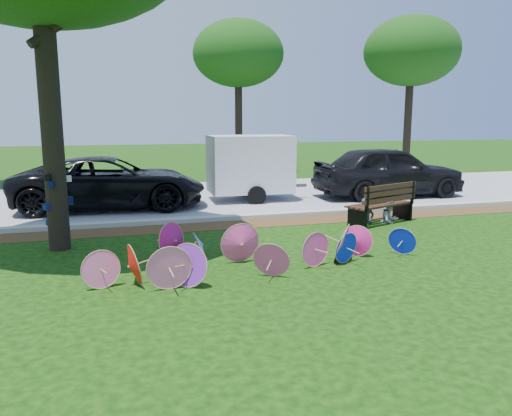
{
  "coord_description": "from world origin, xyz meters",
  "views": [
    {
      "loc": [
        -2.32,
        -7.95,
        2.79
      ],
      "look_at": [
        0.5,
        2.0,
        0.9
      ],
      "focal_mm": 35.0,
      "sensor_mm": 36.0,
      "label": 1
    }
  ],
  "objects": [
    {
      "name": "parasol_pile",
      "position": [
        -0.1,
        0.66,
        0.35
      ],
      "size": [
        6.52,
        2.31,
        0.8
      ],
      "color": "#0924DE",
      "rests_on": "ground"
    },
    {
      "name": "black_van",
      "position": [
        -2.48,
        7.9,
        0.8
      ],
      "size": [
        5.89,
        3.0,
        1.59
      ],
      "primitive_type": "imported",
      "rotation": [
        0.0,
        0.0,
        1.51
      ],
      "color": "black",
      "rests_on": "ground"
    },
    {
      "name": "bg_trees",
      "position": [
        1.82,
        14.34,
        5.77
      ],
      "size": [
        24.94,
        7.44,
        7.4
      ],
      "color": "black",
      "rests_on": "ground"
    },
    {
      "name": "ground",
      "position": [
        0.0,
        0.0,
        0.0
      ],
      "size": [
        90.0,
        90.0,
        0.0
      ],
      "primitive_type": "plane",
      "color": "black",
      "rests_on": "ground"
    },
    {
      "name": "park_bench",
      "position": [
        4.4,
        3.72,
        0.53
      ],
      "size": [
        2.18,
        1.45,
        1.07
      ],
      "primitive_type": null,
      "rotation": [
        0.0,
        0.0,
        0.36
      ],
      "color": "black",
      "rests_on": "ground"
    },
    {
      "name": "street",
      "position": [
        0.0,
        9.35,
        0.01
      ],
      "size": [
        90.0,
        8.0,
        0.01
      ],
      "primitive_type": "cube",
      "color": "gray",
      "rests_on": "ground"
    },
    {
      "name": "cargo_trailer",
      "position": [
        2.07,
        8.23,
        1.24
      ],
      "size": [
        2.74,
        1.79,
        2.48
      ],
      "primitive_type": "cube",
      "rotation": [
        0.0,
        0.0,
        -0.03
      ],
      "color": "silver",
      "rests_on": "ground"
    },
    {
      "name": "dark_pickup",
      "position": [
        6.97,
        7.66,
        0.9
      ],
      "size": [
        5.3,
        2.16,
        1.8
      ],
      "primitive_type": "imported",
      "rotation": [
        0.0,
        0.0,
        1.56
      ],
      "color": "black",
      "rests_on": "ground"
    },
    {
      "name": "curb",
      "position": [
        0.0,
        5.2,
        0.06
      ],
      "size": [
        90.0,
        0.3,
        0.12
      ],
      "primitive_type": "cube",
      "color": "#B7B5AD",
      "rests_on": "ground"
    },
    {
      "name": "person_left",
      "position": [
        4.05,
        3.77,
        0.66
      ],
      "size": [
        0.52,
        0.39,
        1.31
      ],
      "primitive_type": "imported",
      "rotation": [
        0.0,
        0.0,
        0.16
      ],
      "color": "#343A47",
      "rests_on": "ground"
    },
    {
      "name": "person_right",
      "position": [
        4.75,
        3.77,
        0.61
      ],
      "size": [
        0.7,
        0.62,
        1.21
      ],
      "primitive_type": "imported",
      "rotation": [
        0.0,
        0.0,
        0.32
      ],
      "color": "#B4B5BD",
      "rests_on": "ground"
    },
    {
      "name": "mulch_strip",
      "position": [
        0.0,
        4.5,
        0.01
      ],
      "size": [
        90.0,
        1.0,
        0.01
      ],
      "primitive_type": "cube",
      "color": "#472D16",
      "rests_on": "ground"
    }
  ]
}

